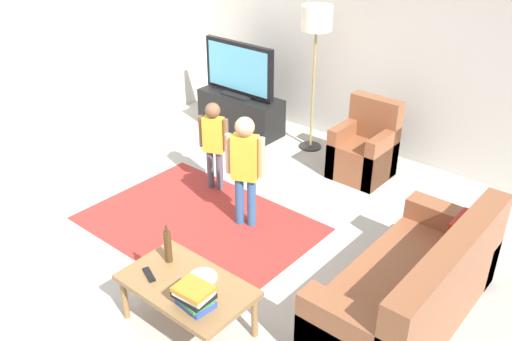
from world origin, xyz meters
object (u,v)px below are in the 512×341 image
floor_lamp (316,26)px  tv_stand (241,113)px  couch (416,292)px  child_near_tv (214,138)px  bottle (168,246)px  child_center (245,162)px  tv_remote (149,275)px  coffee_table (187,288)px  plate (203,277)px  book_stack (194,296)px  tv (239,70)px  armchair (365,151)px

floor_lamp → tv_stand: bearing=-171.8°
couch → floor_lamp: bearing=139.8°
child_near_tv → bottle: size_ratio=3.03×
child_center → tv_remote: (0.32, -1.47, -0.26)m
floor_lamp → coffee_table: 3.59m
tv_stand → tv_remote: (1.89, -3.17, 0.19)m
coffee_table → plate: bearing=67.3°
coffee_table → child_center: bearing=113.9°
book_stack → couch: bearing=50.3°
tv → coffee_table: (2.17, -3.03, -0.48)m
couch → child_center: child_center is taller
armchair → floor_lamp: (-0.89, 0.19, 1.25)m
tv_stand → plate: 3.68m
armchair → floor_lamp: bearing=167.8°
child_center → tv_stand: bearing=132.8°
child_center → bottle: child_center is taller
floor_lamp → coffee_table: bearing=-70.7°
book_stack → tv_remote: book_stack is taller
child_center → coffee_table: bearing=-66.1°
couch → armchair: 2.39m
child_near_tv → child_center: (0.73, -0.32, 0.09)m
tv → floor_lamp: size_ratio=0.62×
tv → bottle: (1.87, -2.93, -0.29)m
coffee_table → bottle: 0.37m
tv_stand → book_stack: (2.39, -3.17, 0.26)m
floor_lamp → book_stack: bearing=-68.1°
armchair → coffee_table: bearing=-85.6°
child_near_tv → coffee_table: 2.14m
armchair → book_stack: (0.45, -3.13, 0.21)m
book_stack → bottle: (-0.52, 0.23, 0.06)m
bottle → child_center: bearing=103.4°
plate → tv: bearing=127.4°
tv_stand → coffee_table: bearing=-54.5°
armchair → coffee_table: (0.23, -3.01, 0.07)m
coffee_table → tv_stand: bearing=125.5°
child_center → bottle: 1.29m
armchair → child_near_tv: size_ratio=0.89×
tv → couch: 3.97m
child_center → coffee_table: (0.60, -1.35, -0.32)m
couch → coffee_table: size_ratio=1.80×
book_stack → tv: bearing=127.2°
tv_remote → armchair: bearing=110.9°
tv → armchair: size_ratio=1.22×
child_near_tv → plate: child_near_tv is taller
child_center → book_stack: 1.69m
armchair → floor_lamp: 1.54m
child_near_tv → book_stack: (1.54, -1.79, -0.10)m
floor_lamp → child_near_tv: (-0.21, -1.53, -0.94)m
armchair → tv_remote: armchair is taller
armchair → floor_lamp: size_ratio=0.51×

